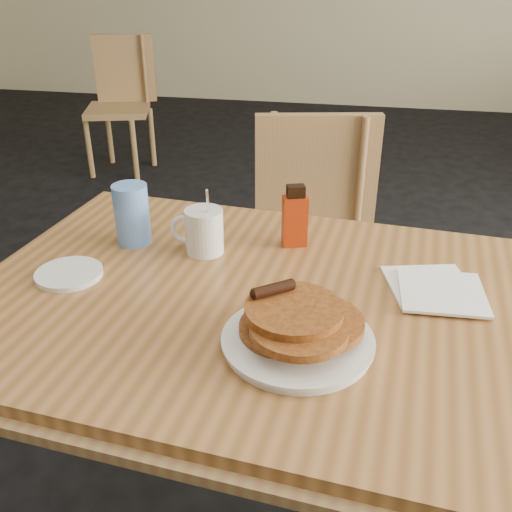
{
  "coord_description": "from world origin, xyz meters",
  "views": [
    {
      "loc": [
        0.18,
        -0.88,
        1.35
      ],
      "look_at": [
        -0.0,
        0.03,
        0.86
      ],
      "focal_mm": 40.0,
      "sensor_mm": 36.0,
      "label": 1
    }
  ],
  "objects": [
    {
      "name": "main_table",
      "position": [
        0.03,
        0.07,
        0.71
      ],
      "size": [
        1.34,
        0.97,
        0.75
      ],
      "rotation": [
        0.0,
        0.0,
        -0.09
      ],
      "color": "#A16939",
      "rests_on": "floor"
    },
    {
      "name": "chair_main_far",
      "position": [
        0.02,
        0.83,
        0.54
      ],
      "size": [
        0.49,
        0.49,
        0.9
      ],
      "rotation": [
        0.0,
        0.0,
        0.22
      ],
      "color": "#997D48",
      "rests_on": "floor"
    },
    {
      "name": "chair_wall_extra",
      "position": [
        -1.49,
        2.77,
        0.53
      ],
      "size": [
        0.5,
        0.51,
        0.88
      ],
      "rotation": [
        0.0,
        0.0,
        0.29
      ],
      "color": "#997D48",
      "rests_on": "floor"
    },
    {
      "name": "pancake_plate",
      "position": [
        0.1,
        -0.08,
        0.78
      ],
      "size": [
        0.26,
        0.26,
        0.1
      ],
      "rotation": [
        0.0,
        0.0,
        0.23
      ],
      "color": "white",
      "rests_on": "main_table"
    },
    {
      "name": "coffee_mug",
      "position": [
        -0.16,
        0.23,
        0.8
      ],
      "size": [
        0.12,
        0.09,
        0.16
      ],
      "rotation": [
        0.0,
        0.0,
        -0.34
      ],
      "color": "white",
      "rests_on": "main_table"
    },
    {
      "name": "syrup_bottle",
      "position": [
        0.03,
        0.31,
        0.82
      ],
      "size": [
        0.06,
        0.05,
        0.15
      ],
      "rotation": [
        0.0,
        0.0,
        0.33
      ],
      "color": "maroon",
      "rests_on": "main_table"
    },
    {
      "name": "napkin_stack",
      "position": [
        0.34,
        0.15,
        0.76
      ],
      "size": [
        0.21,
        0.22,
        0.01
      ],
      "rotation": [
        0.0,
        0.0,
        0.26
      ],
      "color": "white",
      "rests_on": "main_table"
    },
    {
      "name": "blue_tumbler",
      "position": [
        -0.33,
        0.24,
        0.82
      ],
      "size": [
        0.09,
        0.09,
        0.14
      ],
      "primitive_type": "cylinder",
      "rotation": [
        0.0,
        0.0,
        0.09
      ],
      "color": "#6295E5",
      "rests_on": "main_table"
    },
    {
      "name": "side_saucer",
      "position": [
        -0.41,
        0.06,
        0.76
      ],
      "size": [
        0.14,
        0.14,
        0.01
      ],
      "primitive_type": "cylinder",
      "rotation": [
        0.0,
        0.0,
        0.02
      ],
      "color": "white",
      "rests_on": "main_table"
    }
  ]
}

